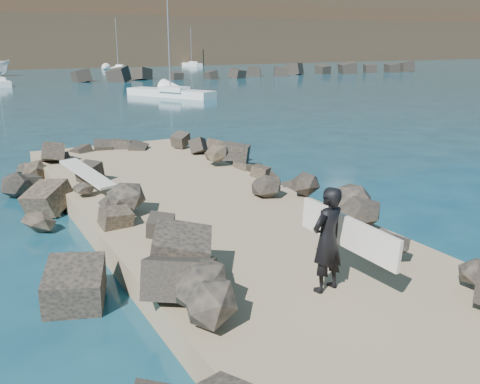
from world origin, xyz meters
The scene contains 10 objects.
ground centered at (0.00, 0.00, 0.00)m, with size 800.00×800.00×0.00m, color #0F384C.
jetty centered at (0.00, -2.00, 0.30)m, with size 6.00×26.00×0.60m, color #8C7759.
riprap_left centered at (-2.90, -1.50, 0.50)m, with size 2.60×22.00×1.00m, color black.
riprap_right centered at (2.90, -1.50, 0.50)m, with size 2.60×22.00×1.00m, color black.
breakwater_secondary centered at (35.00, 55.00, 0.60)m, with size 52.00×4.00×1.20m, color black.
surfboard_resting centered at (-2.35, 3.93, 1.04)m, with size 0.55×2.18×0.07m, color beige.
surfer_with_board centered at (-0.14, -4.52, 1.55)m, with size 0.99×2.34×1.89m.
sailboat_d centered at (20.84, 80.12, 0.35)m, with size 4.20×7.33×8.73m.
sailboat_f centered at (37.59, 87.38, 0.35)m, with size 2.02×6.22×7.47m.
sailboat_c centered at (12.16, 34.14, 0.35)m, with size 5.91×8.70×10.48m.
Camera 1 is at (-5.69, -11.39, 4.86)m, focal length 40.00 mm.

